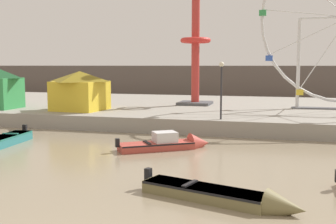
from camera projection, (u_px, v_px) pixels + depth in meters
name	position (u px, v px, depth m)	size (l,w,h in m)	color
quay_promenade	(238.00, 111.00, 36.57)	(110.00, 21.63, 1.01)	gray
distant_town_skyline	(254.00, 83.00, 54.78)	(140.00, 3.00, 4.40)	#564C47
motorboat_faded_red	(172.00, 144.00, 22.53)	(4.84, 3.83, 1.33)	#B24238
motorboat_olive_wood	(230.00, 197.00, 13.58)	(5.69, 2.61, 1.04)	olive
drop_tower_red_tower	(195.00, 47.00, 36.56)	(2.80, 2.80, 11.93)	#BC332D
carnival_booth_yellow_awning	(80.00, 90.00, 32.35)	(4.15, 4.10, 3.01)	yellow
promenade_lamp_near	(221.00, 82.00, 26.68)	(0.32, 0.32, 3.68)	#2D2D33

